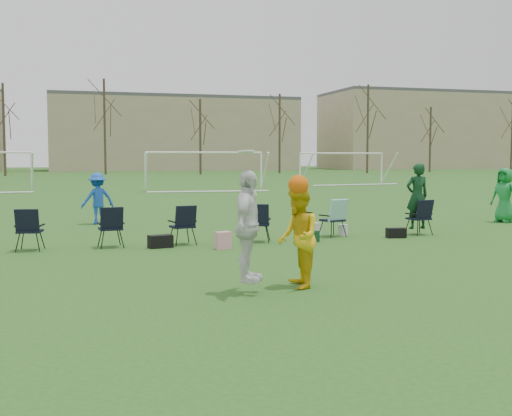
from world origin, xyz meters
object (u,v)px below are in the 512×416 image
object	(u,v)px
fielder_green_far	(504,195)
fielder_blue	(98,199)
center_contest	(275,231)
goal_mid	(204,160)
goal_right	(342,159)

from	to	relation	value
fielder_green_far	fielder_blue	bearing A→B (deg)	-123.94
fielder_green_far	center_contest	distance (m)	13.25
fielder_green_far	goal_mid	size ratio (longest dim) A/B	0.24
fielder_blue	center_contest	xyz separation A→B (m)	(2.29, -11.21, 0.14)
center_contest	goal_right	world-z (taller)	goal_right
fielder_green_far	center_contest	xyz separation A→B (m)	(-10.47, -8.12, 0.07)
fielder_green_far	goal_mid	xyz separation A→B (m)	(-5.49, 21.76, 1.04)
fielder_green_far	goal_right	world-z (taller)	goal_right
goal_mid	goal_right	bearing A→B (deg)	30.57
fielder_blue	center_contest	distance (m)	11.44
fielder_green_far	goal_right	xyz separation A→B (m)	(6.51, 27.76, 1.04)
goal_mid	fielder_blue	bearing A→B (deg)	-107.30
fielder_blue	center_contest	world-z (taller)	center_contest
center_contest	goal_right	size ratio (longest dim) A/B	0.31
fielder_green_far	center_contest	world-z (taller)	center_contest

